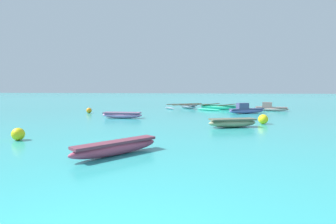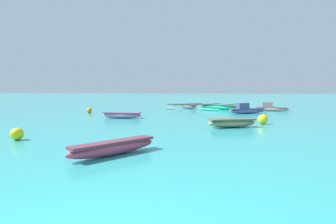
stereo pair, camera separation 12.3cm
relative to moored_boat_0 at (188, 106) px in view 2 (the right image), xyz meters
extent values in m
ellipsoid|color=slate|center=(0.00, 0.00, -0.01)|extent=(2.17, 2.72, 0.40)
cube|color=#46515A|center=(0.00, 0.00, 0.15)|extent=(2.01, 2.52, 0.08)
cylinder|color=brown|center=(0.38, -0.53, 0.21)|extent=(3.39, 2.41, 0.07)
cylinder|color=brown|center=(-0.38, 0.53, 0.21)|extent=(3.39, 2.41, 0.07)
ellipsoid|color=slate|center=(1.68, 1.18, -0.12)|extent=(1.26, 1.67, 0.20)
ellipsoid|color=slate|center=(-1.68, -1.18, -0.12)|extent=(1.26, 1.67, 0.20)
ellipsoid|color=#24B98D|center=(3.04, -0.77, 0.01)|extent=(3.78, 2.42, 0.45)
cube|color=#20725A|center=(3.04, -0.77, 0.20)|extent=(3.49, 2.25, 0.08)
cylinder|color=brown|center=(3.82, -1.19, 0.26)|extent=(1.81, 3.29, 0.07)
cylinder|color=brown|center=(2.25, -0.35, 0.26)|extent=(1.81, 3.29, 0.07)
ellipsoid|color=#24B98D|center=(3.91, 0.86, -0.12)|extent=(2.29, 1.35, 0.20)
ellipsoid|color=#24B98D|center=(2.16, -2.40, -0.12)|extent=(2.29, 1.35, 0.20)
ellipsoid|color=gray|center=(3.62, -12.61, 0.01)|extent=(2.62, 1.59, 0.44)
cube|color=#5B5C47|center=(3.62, -12.61, 0.19)|extent=(2.42, 1.49, 0.08)
ellipsoid|color=#AF415E|center=(-0.08, -19.01, -0.01)|extent=(2.08, 2.61, 0.41)
cube|color=brown|center=(-0.08, -19.01, 0.16)|extent=(1.93, 2.41, 0.08)
ellipsoid|color=#CF85C0|center=(-3.40, -9.59, -0.02)|extent=(2.74, 0.88, 0.40)
cube|color=slate|center=(-3.40, -9.59, 0.14)|extent=(2.52, 0.84, 0.08)
ellipsoid|color=#6B6EB9|center=(5.22, -4.59, -0.01)|extent=(3.09, 2.06, 0.40)
cube|color=#474972|center=(5.22, -4.59, 0.15)|extent=(2.85, 1.91, 0.08)
cube|color=#474972|center=(4.86, -4.78, 0.41)|extent=(1.02, 0.85, 0.44)
ellipsoid|color=#D9A79F|center=(7.64, -1.68, -0.03)|extent=(2.93, 1.27, 0.37)
cube|color=gray|center=(7.64, -1.68, 0.11)|extent=(2.70, 1.20, 0.08)
cube|color=gray|center=(7.29, -1.60, 0.35)|extent=(0.90, 0.71, 0.40)
sphere|color=orange|center=(-7.35, -6.54, 0.00)|extent=(0.43, 0.43, 0.43)
sphere|color=yellow|center=(5.38, -11.02, 0.05)|extent=(0.54, 0.54, 0.54)
sphere|color=yellow|center=(-4.57, -17.59, 0.02)|extent=(0.48, 0.48, 0.48)
camera|label=1|loc=(2.79, -26.19, 1.72)|focal=28.00mm
camera|label=2|loc=(2.91, -26.17, 1.72)|focal=28.00mm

